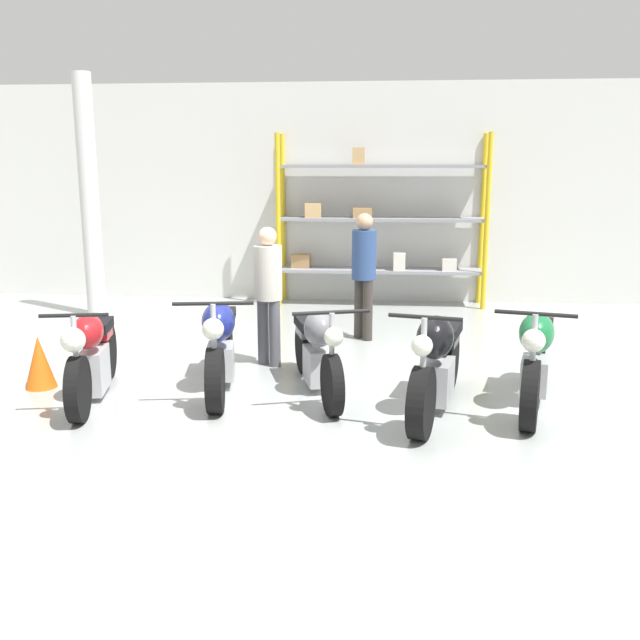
# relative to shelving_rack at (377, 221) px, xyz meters

# --- Properties ---
(ground_plane) EXTENTS (30.00, 30.00, 0.00)m
(ground_plane) POSITION_rel_shelving_rack_xyz_m (-0.52, -4.91, -1.37)
(ground_plane) COLOR #9EA3A0
(back_wall) EXTENTS (30.00, 0.08, 3.60)m
(back_wall) POSITION_rel_shelving_rack_xyz_m (-0.52, 0.38, 0.43)
(back_wall) COLOR silver
(back_wall) RESTS_ON ground_plane
(shelving_rack) EXTENTS (3.40, 0.63, 2.77)m
(shelving_rack) POSITION_rel_shelving_rack_xyz_m (0.00, 0.00, 0.00)
(shelving_rack) COLOR gold
(shelving_rack) RESTS_ON ground_plane
(support_pillar) EXTENTS (0.28, 0.28, 3.60)m
(support_pillar) POSITION_rel_shelving_rack_xyz_m (-4.30, -1.25, 0.43)
(support_pillar) COLOR silver
(support_pillar) RESTS_ON ground_plane
(motorcycle_red) EXTENTS (0.67, 1.95, 0.99)m
(motorcycle_red) POSITION_rel_shelving_rack_xyz_m (-2.72, -5.17, -0.94)
(motorcycle_red) COLOR black
(motorcycle_red) RESTS_ON ground_plane
(motorcycle_blue) EXTENTS (0.74, 2.09, 1.05)m
(motorcycle_blue) POSITION_rel_shelving_rack_xyz_m (-1.54, -4.74, -0.90)
(motorcycle_blue) COLOR black
(motorcycle_blue) RESTS_ON ground_plane
(motorcycle_grey) EXTENTS (0.89, 1.96, 0.98)m
(motorcycle_grey) POSITION_rel_shelving_rack_xyz_m (-0.53, -4.75, -0.93)
(motorcycle_grey) COLOR black
(motorcycle_grey) RESTS_ON ground_plane
(motorcycle_black) EXTENTS (0.78, 2.04, 1.06)m
(motorcycle_black) POSITION_rel_shelving_rack_xyz_m (0.64, -5.23, -0.91)
(motorcycle_black) COLOR black
(motorcycle_black) RESTS_ON ground_plane
(motorcycle_green) EXTENTS (0.81, 2.02, 1.05)m
(motorcycle_green) POSITION_rel_shelving_rack_xyz_m (1.59, -4.99, -0.90)
(motorcycle_green) COLOR black
(motorcycle_green) RESTS_ON ground_plane
(person_browsing) EXTENTS (0.44, 0.44, 1.60)m
(person_browsing) POSITION_rel_shelving_rack_xyz_m (-1.18, -3.81, -0.44)
(person_browsing) COLOR #595960
(person_browsing) RESTS_ON ground_plane
(person_near_rack) EXTENTS (0.45, 0.45, 1.67)m
(person_near_rack) POSITION_rel_shelving_rack_xyz_m (-0.13, -2.44, -0.39)
(person_near_rack) COLOR #38332D
(person_near_rack) RESTS_ON ground_plane
(traffic_cone) EXTENTS (0.32, 0.32, 0.55)m
(traffic_cone) POSITION_rel_shelving_rack_xyz_m (-3.42, -4.88, -1.10)
(traffic_cone) COLOR orange
(traffic_cone) RESTS_ON ground_plane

